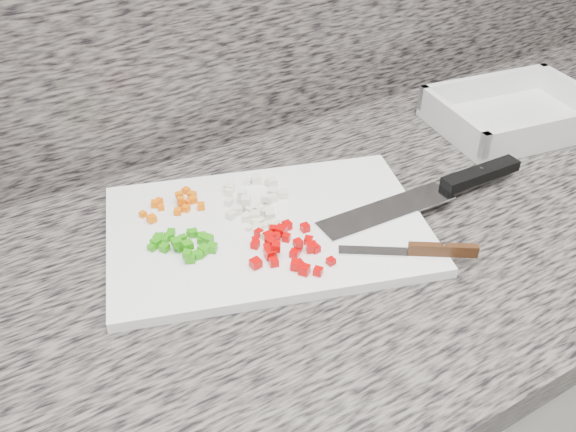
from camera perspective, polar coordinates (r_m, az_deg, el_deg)
countertop at (r=0.84m, az=-0.38°, el=-4.39°), size 3.96×0.64×0.04m
cutting_board at (r=0.85m, az=-1.85°, el=-1.20°), size 0.48×0.40×0.01m
carrot_pile at (r=0.89m, az=-9.94°, el=1.08°), size 0.09×0.06×0.02m
onion_pile at (r=0.89m, az=-3.14°, el=1.54°), size 0.10×0.11×0.02m
green_pepper_pile at (r=0.82m, az=-9.31°, el=-2.40°), size 0.08×0.07×0.02m
red_pepper_pile at (r=0.80m, az=-0.23°, el=-2.75°), size 0.10×0.12×0.02m
garlic_pile at (r=0.84m, az=-2.19°, el=-0.95°), size 0.05×0.05×0.01m
chef_knife at (r=0.94m, az=14.19°, el=2.62°), size 0.34×0.05×0.02m
paring_knife at (r=0.82m, az=12.10°, el=-2.99°), size 0.15×0.11×0.02m
tray at (r=1.17m, az=19.44°, el=8.42°), size 0.29×0.23×0.06m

